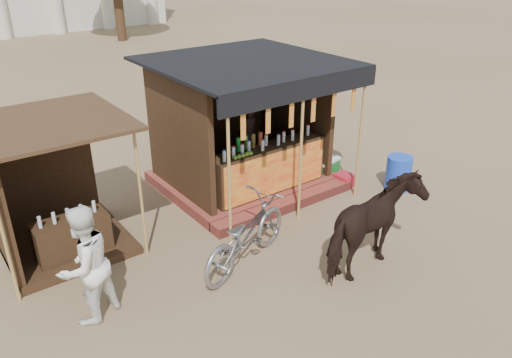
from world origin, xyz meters
name	(u,v)px	position (x,y,z in m)	size (l,w,h in m)	color
ground	(314,273)	(0.00, 0.00, 0.00)	(120.00, 120.00, 0.00)	#846B4C
main_stall	(245,142)	(1.01, 3.36, 1.02)	(3.60, 3.61, 2.78)	#973931
secondary_stall	(49,207)	(-3.17, 3.24, 0.85)	(2.40, 2.40, 2.38)	#392315
cow	(374,228)	(0.82, -0.46, 0.79)	(0.86, 1.88, 1.59)	black
motorbike	(246,235)	(-0.74, 0.89, 0.57)	(0.76, 2.17, 1.14)	gray
bystander	(85,265)	(-3.27, 1.14, 0.89)	(0.87, 0.67, 1.78)	white
blue_barrel	(398,173)	(3.57, 1.22, 0.37)	(0.54, 0.54, 0.75)	blue
red_crate	(344,180)	(2.73, 2.00, 0.14)	(0.36, 0.39, 0.28)	#AA1C29
cooler	(325,168)	(2.71, 2.60, 0.23)	(0.73, 0.58, 0.46)	#166525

